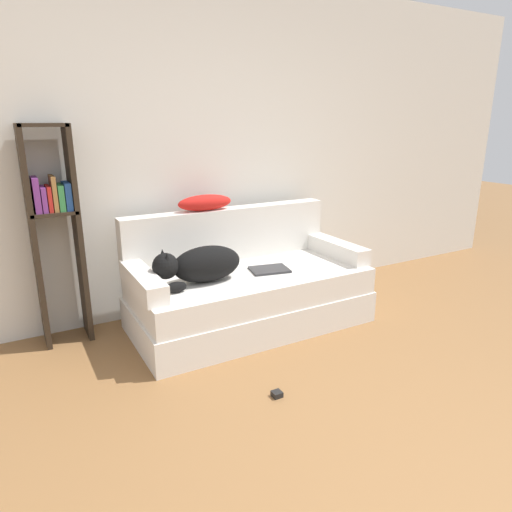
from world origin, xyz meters
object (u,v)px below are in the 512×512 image
(laptop, at_px, (269,270))
(power_adapter, at_px, (277,394))
(couch, at_px, (250,298))
(dog, at_px, (200,265))
(throw_pillow, at_px, (205,203))
(bookshelf, at_px, (55,224))

(laptop, xyz_separation_m, power_adapter, (-0.49, -0.91, -0.44))
(couch, distance_m, laptop, 0.28)
(power_adapter, bearing_deg, couch, 70.30)
(dog, height_order, throw_pillow, throw_pillow)
(throw_pillow, relative_size, power_adapter, 7.95)
(bookshelf, xyz_separation_m, power_adapter, (0.97, -1.42, -0.87))
(couch, bearing_deg, throw_pillow, 117.62)
(couch, height_order, throw_pillow, throw_pillow)
(dog, distance_m, laptop, 0.59)
(couch, distance_m, bookshelf, 1.55)
(dog, xyz_separation_m, laptop, (0.58, -0.02, -0.13))
(laptop, distance_m, throw_pillow, 0.75)
(bookshelf, bearing_deg, couch, -18.83)
(power_adapter, bearing_deg, bookshelf, 124.44)
(couch, bearing_deg, laptop, -23.62)
(dog, relative_size, throw_pillow, 1.46)
(dog, bearing_deg, power_adapter, -84.39)
(couch, xyz_separation_m, bookshelf, (-1.32, 0.45, 0.67))
(bookshelf, distance_m, power_adapter, 1.93)
(laptop, distance_m, power_adapter, 1.12)
(power_adapter, bearing_deg, dog, 95.61)
(dog, bearing_deg, bookshelf, 150.66)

